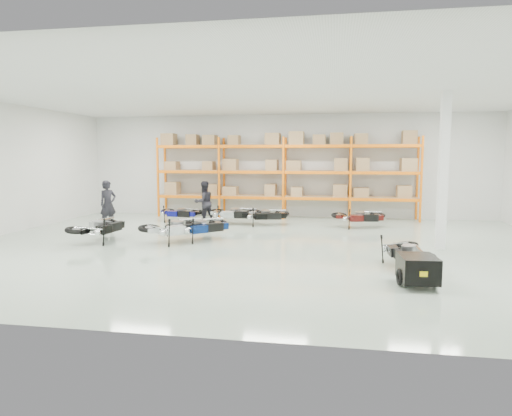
% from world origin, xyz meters
% --- Properties ---
extents(room, '(18.00, 18.00, 18.00)m').
position_xyz_m(room, '(0.00, 0.00, 2.25)').
color(room, '#A6B9A8').
rests_on(room, ground).
extents(pallet_rack, '(11.28, 0.98, 3.62)m').
position_xyz_m(pallet_rack, '(-0.00, 6.45, 2.26)').
color(pallet_rack, orange).
rests_on(pallet_rack, ground).
extents(structural_column, '(0.25, 0.25, 4.50)m').
position_xyz_m(structural_column, '(5.20, 0.50, 2.25)').
color(structural_column, white).
rests_on(structural_column, ground).
extents(moto_blue_centre, '(1.97, 1.94, 1.20)m').
position_xyz_m(moto_blue_centre, '(-2.05, 0.64, 0.57)').
color(moto_blue_centre, '#081C52').
rests_on(moto_blue_centre, ground).
extents(moto_silver_left, '(2.03, 2.11, 1.27)m').
position_xyz_m(moto_silver_left, '(-2.67, 0.15, 0.60)').
color(moto_silver_left, '#B8BBBF').
rests_on(moto_silver_left, ground).
extents(moto_black_far_left, '(1.20, 2.03, 1.25)m').
position_xyz_m(moto_black_far_left, '(-5.07, -0.18, 0.59)').
color(moto_black_far_left, black).
rests_on(moto_black_far_left, ground).
extents(moto_touring_right, '(1.00, 1.75, 1.08)m').
position_xyz_m(moto_touring_right, '(3.86, -2.05, 0.51)').
color(moto_touring_right, black).
rests_on(moto_touring_right, ground).
extents(trailer, '(0.80, 1.53, 0.63)m').
position_xyz_m(trailer, '(3.86, -3.65, 0.37)').
color(trailer, black).
rests_on(trailer, ground).
extents(moto_back_a, '(1.74, 1.08, 1.05)m').
position_xyz_m(moto_back_a, '(-4.07, 4.43, 0.50)').
color(moto_back_a, navy).
rests_on(moto_back_a, ground).
extents(moto_back_b, '(1.83, 0.92, 1.18)m').
position_xyz_m(moto_back_b, '(-1.75, 4.23, 0.56)').
color(moto_back_b, '#AEB3B8').
rests_on(moto_back_b, ground).
extents(moto_back_c, '(1.88, 1.25, 1.11)m').
position_xyz_m(moto_back_c, '(-0.51, 4.14, 0.53)').
color(moto_back_c, black).
rests_on(moto_back_c, ground).
extents(moto_back_d, '(1.89, 1.18, 1.14)m').
position_xyz_m(moto_back_d, '(3.10, 4.16, 0.54)').
color(moto_back_d, '#460F0E').
rests_on(moto_back_d, ground).
extents(person_left, '(0.71, 0.78, 1.79)m').
position_xyz_m(person_left, '(-6.15, 2.44, 0.89)').
color(person_left, black).
rests_on(person_left, ground).
extents(person_back, '(1.04, 1.04, 1.70)m').
position_xyz_m(person_back, '(-2.98, 4.26, 0.85)').
color(person_back, black).
rests_on(person_back, ground).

